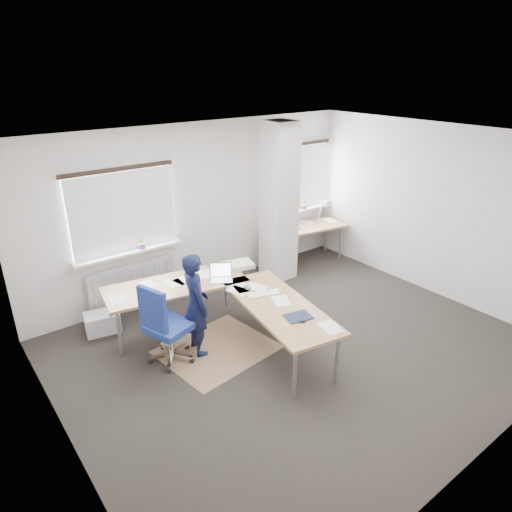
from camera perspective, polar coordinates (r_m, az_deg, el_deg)
ground at (r=6.45m, az=5.09°, el=-11.41°), size 6.00×6.00×0.00m
room_shell at (r=6.08m, az=4.05°, el=4.86°), size 6.04×5.04×2.82m
floor_mat at (r=6.42m, az=-4.87°, el=-11.55°), size 1.56×1.37×0.01m
white_crate at (r=7.09m, az=-18.64°, el=-7.85°), size 0.54×0.43×0.29m
desk_main at (r=6.30m, az=-3.48°, el=-4.88°), size 2.40×2.98×0.96m
desk_side at (r=8.93m, az=6.66°, el=3.59°), size 1.50×0.93×1.22m
task_chair at (r=6.11m, az=-10.91°, el=-10.33°), size 0.66×0.64×1.15m
person at (r=6.06m, az=-7.56°, el=-6.00°), size 0.42×0.57×1.43m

